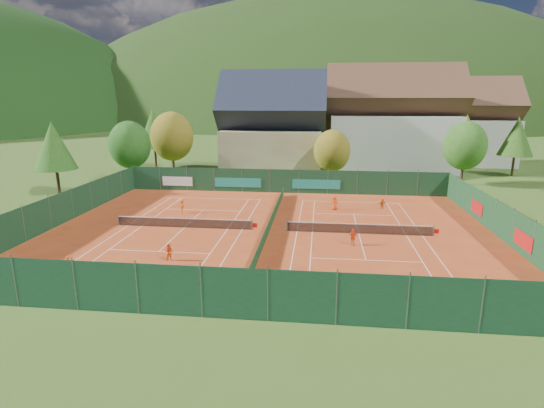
{
  "coord_description": "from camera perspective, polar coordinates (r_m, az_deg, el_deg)",
  "views": [
    {
      "loc": [
        4.39,
        -36.57,
        11.72
      ],
      "look_at": [
        0.0,
        2.0,
        2.0
      ],
      "focal_mm": 28.0,
      "sensor_mm": 36.0,
      "label": 1
    }
  ],
  "objects": [
    {
      "name": "tree_west_back",
      "position": [
        76.23,
        -15.62,
        9.8
      ],
      "size": [
        5.6,
        5.6,
        10.0
      ],
      "color": "#402516",
      "rests_on": "ground"
    },
    {
      "name": "player_left_far",
      "position": [
        45.33,
        -12.01,
        -0.28
      ],
      "size": [
        1.1,
        0.96,
        1.48
      ],
      "primitive_type": "imported",
      "rotation": [
        0.0,
        0.0,
        2.6
      ],
      "color": "orange",
      "rests_on": "ground"
    },
    {
      "name": "loose_ball_1",
      "position": [
        30.38,
        5.99,
        -8.64
      ],
      "size": [
        0.07,
        0.07,
        0.07
      ],
      "primitive_type": "sphere",
      "color": "#CCD833",
      "rests_on": "ground"
    },
    {
      "name": "court_divider",
      "position": [
        38.5,
        -0.34,
        -2.88
      ],
      "size": [
        0.03,
        28.8,
        1.0
      ],
      "color": "#153B1D",
      "rests_on": "ground"
    },
    {
      "name": "tennis_net_right",
      "position": [
        38.43,
        11.84,
        -3.21
      ],
      "size": [
        13.3,
        0.1,
        1.02
      ],
      "color": "#59595B",
      "rests_on": "ground"
    },
    {
      "name": "mountain_backdrop",
      "position": [
        275.95,
        11.42,
        3.05
      ],
      "size": [
        820.0,
        530.0,
        242.0
      ],
      "color": "black",
      "rests_on": "ground"
    },
    {
      "name": "player_right_near",
      "position": [
        35.28,
        10.81,
        -4.39
      ],
      "size": [
        0.9,
        0.6,
        1.42
      ],
      "primitive_type": "imported",
      "rotation": [
        0.0,
        0.0,
        0.34
      ],
      "color": "#FA5516",
      "rests_on": "ground"
    },
    {
      "name": "tennis_net_left",
      "position": [
        40.16,
        -11.53,
        -2.45
      ],
      "size": [
        13.3,
        0.1,
        1.02
      ],
      "color": "#59595B",
      "rests_on": "ground"
    },
    {
      "name": "tree_east_mid",
      "position": [
        74.9,
        30.07,
        7.86
      ],
      "size": [
        5.04,
        5.04,
        9.0
      ],
      "color": "#4A2E1A",
      "rests_on": "ground"
    },
    {
      "name": "ball_hopper",
      "position": [
        29.0,
        25.51,
        -10.04
      ],
      "size": [
        0.34,
        0.34,
        0.8
      ],
      "color": "slate",
      "rests_on": "ground"
    },
    {
      "name": "tree_east_back",
      "position": [
        79.72,
        22.53,
        9.43
      ],
      "size": [
        7.15,
        7.15,
        10.86
      ],
      "color": "#4C2B1B",
      "rests_on": "ground"
    },
    {
      "name": "court_markings_right",
      "position": [
        38.57,
        11.58,
        -3.91
      ],
      "size": [
        11.03,
        23.83,
        0.0
      ],
      "color": "white",
      "rests_on": "ground"
    },
    {
      "name": "fence_south",
      "position": [
        23.38,
        -5.11,
        -11.91
      ],
      "size": [
        40.0,
        0.04,
        3.0
      ],
      "color": "#143822",
      "rests_on": "ground"
    },
    {
      "name": "court_markings_left",
      "position": [
        40.35,
        -11.71,
        -3.11
      ],
      "size": [
        11.03,
        23.83,
        0.0
      ],
      "color": "white",
      "rests_on": "ground"
    },
    {
      "name": "fence_east",
      "position": [
        41.1,
        28.58,
        -2.12
      ],
      "size": [
        0.09,
        32.0,
        3.0
      ],
      "color": "#153A1D",
      "rests_on": "ground"
    },
    {
      "name": "player_right_far_a",
      "position": [
        46.02,
        8.4,
        0.16
      ],
      "size": [
        0.89,
        0.72,
        1.57
      ],
      "primitive_type": "imported",
      "rotation": [
        0.0,
        0.0,
        3.47
      ],
      "color": "#F84C16",
      "rests_on": "ground"
    },
    {
      "name": "clay_pad",
      "position": [
        38.65,
        -0.34,
        -3.59
      ],
      "size": [
        40.0,
        32.0,
        0.01
      ],
      "primitive_type": "cube",
      "color": "#AC3C19",
      "rests_on": "ground"
    },
    {
      "name": "loose_ball_2",
      "position": [
        43.67,
        -0.28,
        -1.47
      ],
      "size": [
        0.07,
        0.07,
        0.07
      ],
      "primitive_type": "sphere",
      "color": "#CCD833",
      "rests_on": "ground"
    },
    {
      "name": "hotel_block_b",
      "position": [
        84.7,
        24.43,
        9.37
      ],
      "size": [
        17.28,
        10.0,
        15.5
      ],
      "color": "silver",
      "rests_on": "ground"
    },
    {
      "name": "tree_east_front",
      "position": [
        63.98,
        24.51,
        7.13
      ],
      "size": [
        5.72,
        5.72,
        8.69
      ],
      "color": "#412E17",
      "rests_on": "ground"
    },
    {
      "name": "tree_west_mid",
      "position": [
        66.7,
        -13.31,
        8.82
      ],
      "size": [
        6.44,
        6.44,
        9.78
      ],
      "color": "#4E331B",
      "rests_on": "ground"
    },
    {
      "name": "tree_center",
      "position": [
        59.01,
        8.07,
        7.1
      ],
      "size": [
        5.01,
        5.01,
        7.6
      ],
      "color": "#432A17",
      "rests_on": "ground"
    },
    {
      "name": "tree_west_front",
      "position": [
        62.74,
        -18.58,
        7.55
      ],
      "size": [
        5.72,
        5.72,
        8.69
      ],
      "color": "#402817",
      "rests_on": "ground"
    },
    {
      "name": "fence_west",
      "position": [
        45.13,
        -26.45,
        -0.53
      ],
      "size": [
        0.04,
        32.0,
        3.0
      ],
      "color": "#153B21",
      "rests_on": "ground"
    },
    {
      "name": "player_left_mid",
      "position": [
        32.34,
        -13.66,
        -6.35
      ],
      "size": [
        0.65,
        0.51,
        1.33
      ],
      "primitive_type": "imported",
      "rotation": [
        0.0,
        0.0,
        0.0
      ],
      "color": "#E25614",
      "rests_on": "ground"
    },
    {
      "name": "player_right_far_b",
      "position": [
        47.54,
        14.59,
        0.06
      ],
      "size": [
        1.15,
        0.8,
        1.2
      ],
      "primitive_type": "imported",
      "rotation": [
        0.0,
        0.0,
        3.59
      ],
      "color": "orange",
      "rests_on": "ground"
    },
    {
      "name": "hotel_block_a",
      "position": [
        73.62,
        15.81,
        10.16
      ],
      "size": [
        21.6,
        11.0,
        17.25
      ],
      "color": "silver",
      "rests_on": "ground"
    },
    {
      "name": "player_left_near",
      "position": [
        32.3,
        -25.65,
        -7.42
      ],
      "size": [
        0.56,
        0.56,
        1.31
      ],
      "primitive_type": "imported",
      "rotation": [
        0.0,
        0.0,
        0.75
      ],
      "color": "orange",
      "rests_on": "ground"
    },
    {
      "name": "ground",
      "position": [
        38.66,
        -0.34,
        -3.62
      ],
      "size": [
        600.0,
        600.0,
        0.0
      ],
      "primitive_type": "plane",
      "color": "#335219",
      "rests_on": "ground"
    },
    {
      "name": "loose_ball_0",
      "position": [
        38.26,
        -18.15,
        -4.46
      ],
      "size": [
        0.07,
        0.07,
        0.07
      ],
      "primitive_type": "sphere",
      "color": "#CCD833",
      "rests_on": "ground"
    },
    {
      "name": "tree_west_side",
      "position": [
        58.65,
        -27.29,
        6.98
      ],
      "size": [
        5.04,
        5.04,
        9.0
      ],
      "color": "#432A18",
      "rests_on": "ground"
    },
    {
      "name": "chalet",
      "position": [
        67.17,
        0.16,
        9.71
      ],
      "size": [
        16.2,
        12.0,
        16.0
      ],
      "color": "#C5B78B",
      "rests_on": "ground"
    },
    {
      "name": "fence_north",
      "position": [
        53.77,
        1.21,
        3.06
      ],
      "size": [
        40.0,
        0.1,
        3.0
      ],
      "color": "#153A21",
      "rests_on": "ground"
    }
  ]
}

